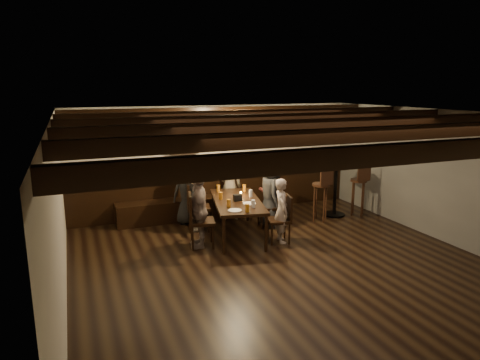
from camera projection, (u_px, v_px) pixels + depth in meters
name	position (u px, v px, depth m)	size (l,w,h in m)	color
room	(225.00, 177.00, 8.30)	(7.00, 7.00, 7.00)	black
dining_table	(237.00, 203.00, 8.07)	(1.24, 2.02, 0.71)	black
chair_left_near	(198.00, 216.00, 8.47)	(0.53, 0.53, 0.97)	black
chair_left_far	(201.00, 230.00, 7.60)	(0.53, 0.53, 0.97)	black
chair_right_near	(269.00, 214.00, 8.70)	(0.47, 0.47, 0.86)	black
chair_right_far	(280.00, 228.00, 7.83)	(0.48, 0.48, 0.87)	black
person_bench_left	(187.00, 195.00, 8.80)	(0.60, 0.39, 1.24)	#242526
person_bench_centre	(230.00, 187.00, 9.07)	(0.52, 0.34, 1.43)	slate
person_bench_right	(272.00, 191.00, 9.08)	(0.60, 0.47, 1.23)	#58241E
person_left_near	(196.00, 198.00, 8.39)	(0.85, 0.49, 1.31)	#BDB4A0
person_left_far	(199.00, 210.00, 7.51)	(0.79, 0.33, 1.34)	gray
person_right_near	(270.00, 193.00, 8.61)	(0.68, 0.44, 1.40)	#292A2C
person_right_far	(282.00, 211.00, 7.76)	(0.43, 0.28, 1.19)	#B1A096
pint_a	(218.00, 188.00, 8.67)	(0.07, 0.07, 0.14)	#BF7219
pint_b	(244.00, 188.00, 8.71)	(0.07, 0.07, 0.14)	#BF7219
pint_c	(221.00, 196.00, 8.09)	(0.07, 0.07, 0.14)	#BF7219
pint_d	(251.00, 193.00, 8.28)	(0.07, 0.07, 0.14)	silver
pint_e	(229.00, 203.00, 7.57)	(0.07, 0.07, 0.14)	#BF7219
pint_f	(253.00, 204.00, 7.54)	(0.07, 0.07, 0.14)	silver
pint_g	(247.00, 208.00, 7.28)	(0.07, 0.07, 0.14)	#BF7219
plate_near	(235.00, 210.00, 7.36)	(0.24, 0.24, 0.01)	white
plate_far	(249.00, 203.00, 7.80)	(0.24, 0.24, 0.01)	white
condiment_caddy	(238.00, 198.00, 8.00)	(0.15, 0.10, 0.12)	black
candle	(241.00, 195.00, 8.36)	(0.05, 0.05, 0.05)	beige
high_top_table	(336.00, 183.00, 9.32)	(0.64, 0.64, 1.13)	black
bar_stool_left	(320.00, 201.00, 9.02)	(0.36, 0.39, 1.15)	#321A10
bar_stool_right	(358.00, 196.00, 9.43)	(0.36, 0.37, 1.15)	#321A10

